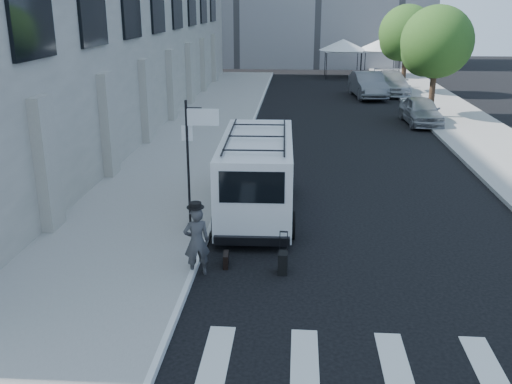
% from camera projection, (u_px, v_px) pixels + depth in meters
% --- Properties ---
extents(ground, '(120.00, 120.00, 0.00)m').
position_uv_depth(ground, '(277.00, 284.00, 12.99)').
color(ground, black).
rests_on(ground, ground).
extents(sidewalk_left, '(4.50, 48.00, 0.15)m').
position_uv_depth(sidewalk_left, '(205.00, 130.00, 28.41)').
color(sidewalk_left, gray).
rests_on(sidewalk_left, ground).
extents(sidewalk_right, '(4.00, 56.00, 0.15)m').
position_uv_depth(sidewalk_right, '(456.00, 118.00, 31.25)').
color(sidewalk_right, gray).
rests_on(sidewalk_right, ground).
extents(building_left, '(10.00, 44.00, 12.00)m').
position_uv_depth(building_left, '(67.00, 5.00, 28.94)').
color(building_left, gray).
rests_on(building_left, ground).
extents(sign_pole, '(1.03, 0.07, 3.50)m').
position_uv_depth(sign_pole, '(196.00, 137.00, 15.35)').
color(sign_pole, black).
rests_on(sign_pole, sidewalk_left).
extents(tree_near, '(3.80, 3.83, 6.03)m').
position_uv_depth(tree_near, '(434.00, 45.00, 30.27)').
color(tree_near, black).
rests_on(tree_near, ground).
extents(tree_far, '(3.80, 3.83, 6.03)m').
position_uv_depth(tree_far, '(405.00, 35.00, 38.79)').
color(tree_far, black).
rests_on(tree_far, ground).
extents(tent_left, '(4.00, 4.00, 3.20)m').
position_uv_depth(tent_left, '(343.00, 45.00, 47.81)').
color(tent_left, black).
rests_on(tent_left, ground).
extents(tent_right, '(4.00, 4.00, 3.20)m').
position_uv_depth(tent_right, '(381.00, 45.00, 48.05)').
color(tent_right, black).
rests_on(tent_right, ground).
extents(businessman, '(0.71, 0.59, 1.68)m').
position_uv_depth(businessman, '(197.00, 242.00, 13.20)').
color(businessman, '#3C3C3E').
rests_on(businessman, ground).
extents(briefcase, '(0.15, 0.45, 0.34)m').
position_uv_depth(briefcase, '(226.00, 260.00, 13.82)').
color(briefcase, black).
rests_on(briefcase, ground).
extents(suitcase, '(0.23, 0.36, 1.00)m').
position_uv_depth(suitcase, '(283.00, 262.00, 13.46)').
color(suitcase, black).
rests_on(suitcase, ground).
extents(cargo_van, '(2.35, 6.32, 2.35)m').
position_uv_depth(cargo_van, '(257.00, 173.00, 17.13)').
color(cargo_van, white).
rests_on(cargo_van, ground).
extents(parked_car_a, '(1.89, 4.27, 1.43)m').
position_uv_depth(parked_car_a, '(421.00, 111.00, 29.86)').
color(parked_car_a, '#919498').
rests_on(parked_car_a, ground).
extents(parked_car_b, '(2.28, 5.29, 1.69)m').
position_uv_depth(parked_car_b, '(368.00, 85.00, 38.29)').
color(parked_car_b, slate).
rests_on(parked_car_b, ground).
extents(parked_car_c, '(2.25, 5.40, 1.56)m').
position_uv_depth(parked_car_c, '(391.00, 83.00, 39.75)').
color(parked_car_c, '#A7ABAF').
rests_on(parked_car_c, ground).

